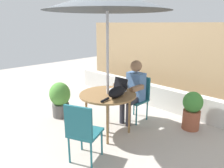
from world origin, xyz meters
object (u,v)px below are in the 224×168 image
object	(u,v)px
patio_table	(108,97)
chair_occupied	(138,95)
patio_umbrella	(107,1)
laptop	(118,87)
potted_plant_by_chair	(192,110)
person_seated	(133,88)
cat	(118,92)
potted_plant_near_fence	(60,98)
chair_empty	(82,129)

from	to	relation	value
patio_table	chair_occupied	distance (m)	0.85
patio_umbrella	laptop	xyz separation A→B (m)	(-0.00, 0.27, -1.41)
chair_occupied	potted_plant_by_chair	xyz separation A→B (m)	(0.97, 0.34, -0.13)
patio_table	person_seated	world-z (taller)	person_seated
person_seated	chair_occupied	bearing A→B (deg)	90.00
laptop	cat	size ratio (longest dim) A/B	0.46
person_seated	potted_plant_by_chair	world-z (taller)	person_seated
person_seated	potted_plant_near_fence	world-z (taller)	person_seated
patio_table	laptop	bearing A→B (deg)	91.01
potted_plant_by_chair	patio_umbrella	bearing A→B (deg)	-129.33
chair_occupied	chair_empty	xyz separation A→B (m)	(0.36, -1.67, 0.00)
patio_umbrella	potted_plant_near_fence	distance (m)	2.19
patio_umbrella	laptop	size ratio (longest dim) A/B	7.80
cat	potted_plant_near_fence	distance (m)	1.50
chair_occupied	person_seated	xyz separation A→B (m)	(-0.00, -0.16, 0.17)
laptop	chair_occupied	bearing A→B (deg)	89.53
patio_table	patio_umbrella	bearing A→B (deg)	0.00
patio_table	cat	world-z (taller)	cat
patio_table	cat	bearing A→B (deg)	5.02
laptop	patio_umbrella	bearing A→B (deg)	-88.99
potted_plant_near_fence	cat	bearing A→B (deg)	9.10
laptop	potted_plant_near_fence	size ratio (longest dim) A/B	0.41
person_seated	laptop	world-z (taller)	person_seated
chair_occupied	potted_plant_by_chair	world-z (taller)	chair_occupied
chair_empty	cat	distance (m)	0.91
chair_occupied	person_seated	size ratio (longest dim) A/B	0.72
person_seated	potted_plant_near_fence	distance (m)	1.53
patio_table	potted_plant_by_chair	world-z (taller)	patio_table
person_seated	cat	bearing A→B (deg)	-72.08
patio_umbrella	chair_occupied	bearing A→B (deg)	90.00
chair_empty	laptop	distance (m)	1.19
chair_occupied	potted_plant_near_fence	size ratio (longest dim) A/B	1.20
chair_empty	potted_plant_near_fence	bearing A→B (deg)	158.50
patio_table	potted_plant_near_fence	bearing A→B (deg)	-170.18
chair_empty	laptop	world-z (taller)	laptop
person_seated	potted_plant_near_fence	size ratio (longest dim) A/B	1.66
patio_umbrella	person_seated	xyz separation A→B (m)	(-0.00, 0.68, -1.52)
laptop	potted_plant_near_fence	distance (m)	1.35
chair_occupied	potted_plant_near_fence	world-z (taller)	chair_occupied
chair_empty	laptop	bearing A→B (deg)	108.42
patio_table	person_seated	xyz separation A→B (m)	(-0.00, 0.68, 0.01)
patio_umbrella	chair_empty	size ratio (longest dim) A/B	2.70
patio_table	potted_plant_near_fence	size ratio (longest dim) A/B	1.32
patio_umbrella	chair_empty	xyz separation A→B (m)	(0.36, -0.82, -1.70)
potted_plant_near_fence	patio_table	bearing A→B (deg)	9.82
cat	chair_occupied	bearing A→B (deg)	104.66
person_seated	laptop	xyz separation A→B (m)	(-0.00, -0.42, 0.12)
chair_empty	potted_plant_near_fence	distance (m)	1.69
patio_table	chair_empty	distance (m)	0.91
patio_umbrella	person_seated	world-z (taller)	patio_umbrella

